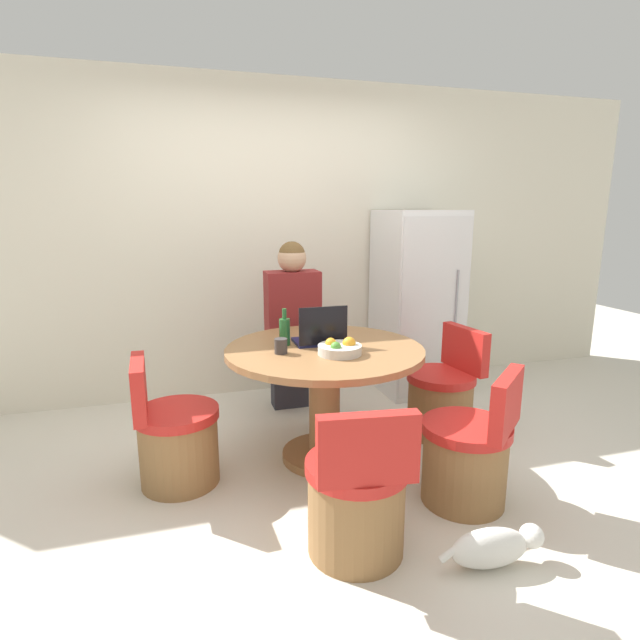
% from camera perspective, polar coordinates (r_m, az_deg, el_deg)
% --- Properties ---
extents(ground_plane, '(12.00, 12.00, 0.00)m').
position_cam_1_polar(ground_plane, '(3.07, 0.74, -18.01)').
color(ground_plane, beige).
extents(wall_back, '(7.00, 0.06, 2.60)m').
position_cam_1_polar(wall_back, '(4.28, -5.87, 8.97)').
color(wall_back, silver).
rests_on(wall_back, ground_plane).
extents(refrigerator, '(0.62, 0.67, 1.56)m').
position_cam_1_polar(refrigerator, '(4.38, 10.94, 2.00)').
color(refrigerator, white).
rests_on(refrigerator, ground_plane).
extents(dining_table, '(1.21, 1.21, 0.74)m').
position_cam_1_polar(dining_table, '(3.11, 0.52, -6.82)').
color(dining_table, olive).
rests_on(dining_table, ground_plane).
extents(chair_near_camera, '(0.48, 0.49, 0.76)m').
position_cam_1_polar(chair_near_camera, '(2.42, 4.26, -19.88)').
color(chair_near_camera, olive).
rests_on(chair_near_camera, ground_plane).
extents(chair_right_side, '(0.49, 0.48, 0.76)m').
position_cam_1_polar(chair_right_side, '(3.65, 13.78, -8.68)').
color(chair_right_side, olive).
rests_on(chair_right_side, ground_plane).
extents(chair_near_right_corner, '(0.54, 0.55, 0.76)m').
position_cam_1_polar(chair_near_right_corner, '(2.88, 16.55, -14.76)').
color(chair_near_right_corner, olive).
rests_on(chair_near_right_corner, ground_plane).
extents(chair_left_side, '(0.47, 0.47, 0.76)m').
position_cam_1_polar(chair_left_side, '(3.06, -16.19, -13.09)').
color(chair_left_side, olive).
rests_on(chair_left_side, ground_plane).
extents(person_seated, '(0.40, 0.37, 1.33)m').
position_cam_1_polar(person_seated, '(3.82, -3.29, 0.03)').
color(person_seated, '#2D2D38').
rests_on(person_seated, ground_plane).
extents(laptop, '(0.30, 0.23, 0.25)m').
position_cam_1_polar(laptop, '(3.11, 0.01, -1.79)').
color(laptop, '#141947').
rests_on(laptop, dining_table).
extents(fruit_bowl, '(0.26, 0.26, 0.10)m').
position_cam_1_polar(fruit_bowl, '(2.90, 2.29, -3.27)').
color(fruit_bowl, beige).
rests_on(fruit_bowl, dining_table).
extents(coffee_cup, '(0.08, 0.08, 0.09)m').
position_cam_1_polar(coffee_cup, '(2.92, -4.49, -2.99)').
color(coffee_cup, '#383333').
rests_on(coffee_cup, dining_table).
extents(bottle, '(0.07, 0.07, 0.23)m').
position_cam_1_polar(bottle, '(3.09, -4.06, -1.26)').
color(bottle, '#23602D').
rests_on(bottle, dining_table).
extents(cat, '(0.50, 0.16, 0.19)m').
position_cam_1_polar(cat, '(2.55, 19.29, -23.24)').
color(cat, white).
rests_on(cat, ground_plane).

